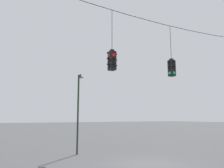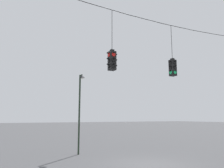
# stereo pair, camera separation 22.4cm
# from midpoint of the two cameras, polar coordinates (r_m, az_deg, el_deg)

# --- Properties ---
(ground_plane) EXTENTS (200.00, 200.00, 0.00)m
(ground_plane) POSITION_cam_midpoint_polar(r_m,az_deg,el_deg) (12.43, 10.29, -20.00)
(ground_plane) COLOR #4C4C4F
(span_wire) EXTENTS (17.14, 0.03, 0.46)m
(span_wire) POSITION_cam_midpoint_polar(r_m,az_deg,el_deg) (13.44, 9.46, 16.87)
(span_wire) COLOR black
(traffic_light_near_left_pole) EXTENTS (0.58, 0.58, 3.28)m
(traffic_light_near_left_pole) POSITION_cam_midpoint_polar(r_m,az_deg,el_deg) (11.27, 0.57, 6.23)
(traffic_light_near_left_pole) COLOR black
(traffic_light_over_intersection) EXTENTS (0.58, 0.58, 3.19)m
(traffic_light_over_intersection) POSITION_cam_midpoint_polar(r_m,az_deg,el_deg) (13.70, 16.03, 4.18)
(traffic_light_over_intersection) COLOR black
(street_lamp) EXTENTS (0.37, 0.65, 5.43)m
(street_lamp) POSITION_cam_midpoint_polar(r_m,az_deg,el_deg) (15.22, -7.91, -4.65)
(street_lamp) COLOR #233323
(street_lamp) RESTS_ON ground_plane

